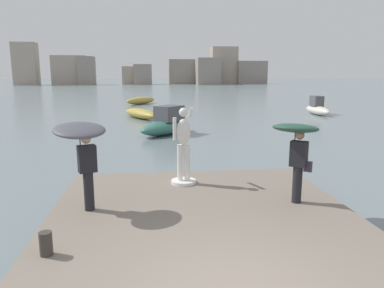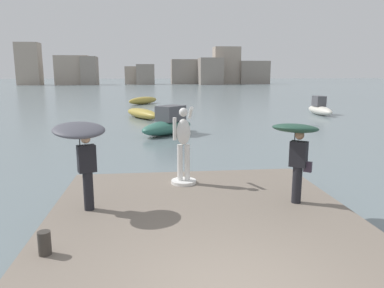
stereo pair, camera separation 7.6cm
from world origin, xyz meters
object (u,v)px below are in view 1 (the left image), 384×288
onlooker_left (82,142)px  boat_near (317,108)px  boat_leftward (167,124)px  mooring_bollard (46,244)px  statue_white_figure (183,149)px  boat_mid (141,101)px  boat_rightward (140,113)px  onlooker_right (297,140)px

onlooker_left → boat_near: 26.26m
boat_near → boat_leftward: size_ratio=1.08×
onlooker_left → mooring_bollard: size_ratio=4.88×
mooring_bollard → statue_white_figure: bearing=54.9°
boat_mid → boat_rightward: (0.22, -13.11, -0.04)m
onlooker_left → mooring_bollard: onlooker_left is taller
onlooker_right → boat_rightward: onlooker_right is taller
statue_white_figure → boat_rightward: size_ratio=0.43×
onlooker_left → boat_mid: size_ratio=0.48×
boat_mid → mooring_bollard: bearing=-91.4°
statue_white_figure → onlooker_left: 3.03m
onlooker_right → boat_near: bearing=63.3°
statue_white_figure → boat_near: size_ratio=0.53×
statue_white_figure → boat_near: statue_white_figure is taller
boat_mid → onlooker_left: bearing=-91.0°
boat_rightward → statue_white_figure: bearing=-85.1°
mooring_bollard → boat_near: size_ratio=0.10×
boat_leftward → boat_rightward: boat_leftward is taller
statue_white_figure → boat_mid: 31.71m
boat_near → boat_mid: boat_near is taller
boat_near → boat_mid: (-14.94, 12.28, -0.12)m
onlooker_left → boat_near: onlooker_left is taller
boat_mid → boat_near: bearing=-39.4°
onlooker_right → mooring_bollard: size_ratio=4.69×
onlooker_left → boat_mid: onlooker_left is taller
statue_white_figure → boat_near: (13.12, 19.36, -0.85)m
boat_leftward → mooring_bollard: bearing=-100.7°
onlooker_left → boat_leftward: onlooker_left is taller
statue_white_figure → onlooker_right: size_ratio=1.11×
onlooker_right → boat_leftward: 12.84m
onlooker_left → mooring_bollard: 2.47m
mooring_bollard → boat_rightward: size_ratio=0.08×
mooring_bollard → onlooker_left: bearing=81.3°
boat_rightward → onlooker_right: bearing=-78.7°
onlooker_left → boat_leftward: 12.86m
boat_leftward → boat_rightward: bearing=102.0°
boat_near → boat_mid: bearing=140.6°
onlooker_right → boat_near: onlooker_right is taller
onlooker_right → boat_mid: bearing=97.3°
statue_white_figure → mooring_bollard: statue_white_figure is taller
onlooker_left → boat_rightward: size_ratio=0.41×
onlooker_left → onlooker_right: onlooker_left is taller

